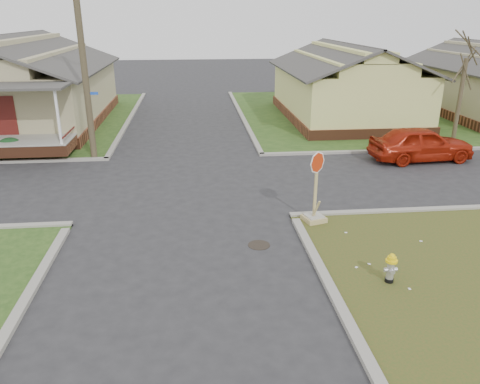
{
  "coord_description": "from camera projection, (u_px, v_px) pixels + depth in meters",
  "views": [
    {
      "loc": [
        0.43,
        -12.51,
        6.26
      ],
      "look_at": [
        1.8,
        1.0,
        1.1
      ],
      "focal_mm": 35.0,
      "sensor_mm": 36.0,
      "label": 1
    }
  ],
  "objects": [
    {
      "name": "fire_hydrant",
      "position": [
        391.0,
        266.0,
        11.46
      ],
      "size": [
        0.29,
        0.29,
        0.78
      ],
      "rotation": [
        0.0,
        0.0,
        -0.0
      ],
      "color": "black",
      "rests_on": "ground"
    },
    {
      "name": "hedge_right",
      "position": [
        10.0,
        147.0,
        21.52
      ],
      "size": [
        1.3,
        1.06,
        0.99
      ],
      "primitive_type": "ellipsoid",
      "color": "#163D1B",
      "rests_on": "verge_far_left"
    },
    {
      "name": "stop_sign",
      "position": [
        315.0,
        206.0,
        14.86
      ],
      "size": [
        0.66,
        0.64,
        2.32
      ],
      "rotation": [
        0.0,
        0.0,
        0.29
      ],
      "color": "#9D8D55",
      "rests_on": "ground"
    },
    {
      "name": "manhole",
      "position": [
        259.0,
        245.0,
        13.55
      ],
      "size": [
        0.64,
        0.64,
        0.01
      ],
      "primitive_type": "cylinder",
      "color": "black",
      "rests_on": "ground"
    },
    {
      "name": "curbs",
      "position": [
        185.0,
        184.0,
        18.47
      ],
      "size": [
        80.0,
        40.0,
        0.12
      ],
      "primitive_type": null,
      "color": "gray",
      "rests_on": "ground"
    },
    {
      "name": "utility_pole",
      "position": [
        83.0,
        54.0,
        20.04
      ],
      "size": [
        1.8,
        0.28,
        9.0
      ],
      "color": "#3B3222",
      "rests_on": "ground"
    },
    {
      "name": "tree_mid_right",
      "position": [
        460.0,
        101.0,
        23.85
      ],
      "size": [
        0.22,
        0.22,
        4.2
      ],
      "primitive_type": "cylinder",
      "color": "#3B3222",
      "rests_on": "verge_far_right"
    },
    {
      "name": "ground",
      "position": [
        183.0,
        241.0,
        13.82
      ],
      "size": [
        120.0,
        120.0,
        0.0
      ],
      "primitive_type": "plane",
      "color": "#28282A",
      "rests_on": "ground"
    },
    {
      "name": "side_house_yellow",
      "position": [
        345.0,
        84.0,
        29.32
      ],
      "size": [
        7.6,
        11.6,
        4.7
      ],
      "color": "brown",
      "rests_on": "ground"
    },
    {
      "name": "corner_house",
      "position": [
        15.0,
        87.0,
        27.58
      ],
      "size": [
        10.1,
        15.5,
        5.3
      ],
      "color": "brown",
      "rests_on": "ground"
    },
    {
      "name": "red_sedan",
      "position": [
        421.0,
        144.0,
        21.19
      ],
      "size": [
        4.73,
        2.16,
        1.57
      ],
      "primitive_type": "imported",
      "rotation": [
        0.0,
        0.0,
        1.64
      ],
      "color": "#A51F0B",
      "rests_on": "ground"
    }
  ]
}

